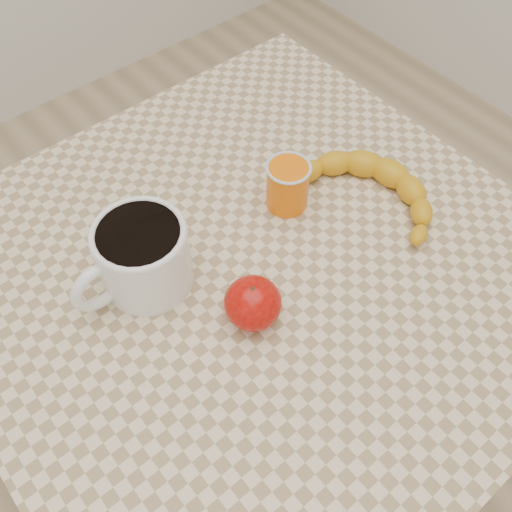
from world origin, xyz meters
TOP-DOWN VIEW (x-y plane):
  - ground at (0.00, 0.00)m, footprint 3.00×3.00m
  - table at (0.00, 0.00)m, footprint 0.80×0.80m
  - coffee_mug at (-0.13, 0.07)m, footprint 0.17×0.13m
  - orange_juice_glass at (0.11, 0.06)m, footprint 0.07×0.07m
  - apple at (-0.06, -0.06)m, footprint 0.09×0.09m
  - banana at (0.20, -0.02)m, footprint 0.30×0.35m

SIDE VIEW (x-z plane):
  - ground at x=0.00m, z-range 0.00..0.00m
  - table at x=0.00m, z-range 0.29..1.04m
  - banana at x=0.20m, z-range 0.75..0.79m
  - apple at x=-0.06m, z-range 0.75..0.82m
  - orange_juice_glass at x=0.11m, z-range 0.75..0.83m
  - coffee_mug at x=-0.13m, z-range 0.75..0.86m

